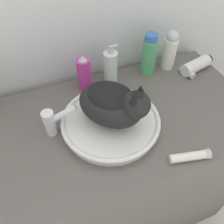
{
  "coord_description": "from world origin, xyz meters",
  "views": [
    {
      "loc": [
        -0.24,
        -0.28,
        1.64
      ],
      "look_at": [
        -0.03,
        0.28,
        0.99
      ],
      "focal_mm": 38.0,
      "sensor_mm": 36.0,
      "label": 1
    }
  ],
  "objects_px": {
    "soap_pump_bottle": "(111,67)",
    "hair_dryer": "(195,66)",
    "mouthwash_bottle": "(149,55)",
    "cat": "(113,103)",
    "faucet": "(53,121)",
    "spray_bottle_trigger": "(84,74)",
    "cream_tube": "(191,156)",
    "lotion_bottle_white": "(170,50)"
  },
  "relations": [
    {
      "from": "mouthwash_bottle",
      "to": "hair_dryer",
      "type": "relative_size",
      "value": 1.1
    },
    {
      "from": "mouthwash_bottle",
      "to": "lotion_bottle_white",
      "type": "bearing_deg",
      "value": 0.0
    },
    {
      "from": "spray_bottle_trigger",
      "to": "soap_pump_bottle",
      "type": "bearing_deg",
      "value": 0.0
    },
    {
      "from": "hair_dryer",
      "to": "cream_tube",
      "type": "bearing_deg",
      "value": -139.96
    },
    {
      "from": "cat",
      "to": "soap_pump_bottle",
      "type": "distance_m",
      "value": 0.29
    },
    {
      "from": "soap_pump_bottle",
      "to": "hair_dryer",
      "type": "xyz_separation_m",
      "value": [
        0.43,
        -0.08,
        -0.05
      ]
    },
    {
      "from": "faucet",
      "to": "spray_bottle_trigger",
      "type": "height_order",
      "value": "spray_bottle_trigger"
    },
    {
      "from": "soap_pump_bottle",
      "to": "cream_tube",
      "type": "bearing_deg",
      "value": -78.15
    },
    {
      "from": "cat",
      "to": "hair_dryer",
      "type": "relative_size",
      "value": 1.65
    },
    {
      "from": "spray_bottle_trigger",
      "to": "cream_tube",
      "type": "height_order",
      "value": "spray_bottle_trigger"
    },
    {
      "from": "hair_dryer",
      "to": "spray_bottle_trigger",
      "type": "bearing_deg",
      "value": 158.12
    },
    {
      "from": "soap_pump_bottle",
      "to": "hair_dryer",
      "type": "relative_size",
      "value": 1.03
    },
    {
      "from": "cat",
      "to": "faucet",
      "type": "distance_m",
      "value": 0.24
    },
    {
      "from": "soap_pump_bottle",
      "to": "cream_tube",
      "type": "xyz_separation_m",
      "value": [
        0.11,
        -0.51,
        -0.07
      ]
    },
    {
      "from": "spray_bottle_trigger",
      "to": "lotion_bottle_white",
      "type": "relative_size",
      "value": 0.87
    },
    {
      "from": "cat",
      "to": "mouthwash_bottle",
      "type": "relative_size",
      "value": 1.5
    },
    {
      "from": "spray_bottle_trigger",
      "to": "lotion_bottle_white",
      "type": "xyz_separation_m",
      "value": [
        0.44,
        0.0,
        0.02
      ]
    },
    {
      "from": "cream_tube",
      "to": "hair_dryer",
      "type": "xyz_separation_m",
      "value": [
        0.32,
        0.43,
        0.01
      ]
    },
    {
      "from": "hair_dryer",
      "to": "mouthwash_bottle",
      "type": "bearing_deg",
      "value": 146.98
    },
    {
      "from": "hair_dryer",
      "to": "cat",
      "type": "bearing_deg",
      "value": -173.42
    },
    {
      "from": "faucet",
      "to": "hair_dryer",
      "type": "xyz_separation_m",
      "value": [
        0.74,
        0.13,
        -0.04
      ]
    },
    {
      "from": "soap_pump_bottle",
      "to": "lotion_bottle_white",
      "type": "xyz_separation_m",
      "value": [
        0.31,
        0.0,
        0.02
      ]
    },
    {
      "from": "soap_pump_bottle",
      "to": "hair_dryer",
      "type": "distance_m",
      "value": 0.44
    },
    {
      "from": "mouthwash_bottle",
      "to": "cream_tube",
      "type": "distance_m",
      "value": 0.53
    },
    {
      "from": "lotion_bottle_white",
      "to": "mouthwash_bottle",
      "type": "relative_size",
      "value": 0.96
    },
    {
      "from": "cat",
      "to": "cream_tube",
      "type": "height_order",
      "value": "cat"
    },
    {
      "from": "cat",
      "to": "faucet",
      "type": "bearing_deg",
      "value": -145.31
    },
    {
      "from": "faucet",
      "to": "soap_pump_bottle",
      "type": "xyz_separation_m",
      "value": [
        0.32,
        0.21,
        0.01
      ]
    },
    {
      "from": "spray_bottle_trigger",
      "to": "lotion_bottle_white",
      "type": "distance_m",
      "value": 0.44
    },
    {
      "from": "cat",
      "to": "mouthwash_bottle",
      "type": "bearing_deg",
      "value": 92.52
    },
    {
      "from": "faucet",
      "to": "cat",
      "type": "bearing_deg",
      "value": -1.45
    },
    {
      "from": "cat",
      "to": "faucet",
      "type": "relative_size",
      "value": 2.26
    },
    {
      "from": "faucet",
      "to": "cream_tube",
      "type": "relative_size",
      "value": 0.91
    },
    {
      "from": "cream_tube",
      "to": "hair_dryer",
      "type": "bearing_deg",
      "value": 53.58
    },
    {
      "from": "cat",
      "to": "lotion_bottle_white",
      "type": "height_order",
      "value": "cat"
    },
    {
      "from": "lotion_bottle_white",
      "to": "hair_dryer",
      "type": "height_order",
      "value": "lotion_bottle_white"
    },
    {
      "from": "faucet",
      "to": "lotion_bottle_white",
      "type": "relative_size",
      "value": 0.69
    },
    {
      "from": "mouthwash_bottle",
      "to": "cream_tube",
      "type": "relative_size",
      "value": 1.37
    },
    {
      "from": "cat",
      "to": "lotion_bottle_white",
      "type": "bearing_deg",
      "value": 83.23
    },
    {
      "from": "faucet",
      "to": "lotion_bottle_white",
      "type": "xyz_separation_m",
      "value": [
        0.63,
        0.21,
        0.03
      ]
    },
    {
      "from": "soap_pump_bottle",
      "to": "mouthwash_bottle",
      "type": "height_order",
      "value": "mouthwash_bottle"
    },
    {
      "from": "spray_bottle_trigger",
      "to": "mouthwash_bottle",
      "type": "xyz_separation_m",
      "value": [
        0.32,
        0.0,
        0.02
      ]
    }
  ]
}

